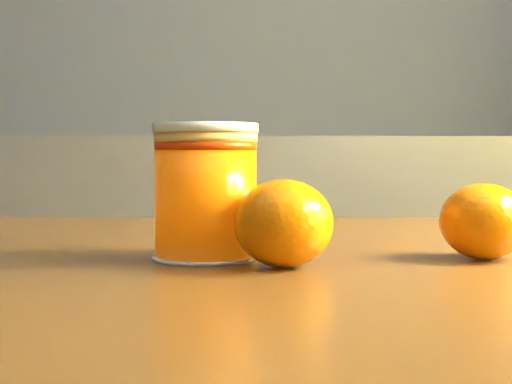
{
  "coord_description": "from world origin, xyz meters",
  "views": [
    {
      "loc": [
        0.62,
        -0.3,
        0.86
      ],
      "look_at": [
        0.63,
        0.24,
        0.83
      ],
      "focal_mm": 50.0,
      "sensor_mm": 36.0,
      "label": 1
    }
  ],
  "objects": [
    {
      "name": "juice_glass",
      "position": [
        0.59,
        0.23,
        0.83
      ],
      "size": [
        0.08,
        0.08,
        0.1
      ],
      "rotation": [
        0.0,
        0.0,
        0.09
      ],
      "color": "#FF6305",
      "rests_on": "table"
    },
    {
      "name": "orange_front",
      "position": [
        0.65,
        0.19,
        0.81
      ],
      "size": [
        0.08,
        0.08,
        0.06
      ],
      "primitive_type": "ellipsoid",
      "rotation": [
        0.0,
        0.0,
        0.17
      ],
      "color": "orange",
      "rests_on": "table"
    },
    {
      "name": "orange_back",
      "position": [
        0.8,
        0.22,
        0.81
      ],
      "size": [
        0.08,
        0.08,
        0.06
      ],
      "primitive_type": "ellipsoid",
      "rotation": [
        0.0,
        0.0,
        -0.34
      ],
      "color": "orange",
      "rests_on": "table"
    }
  ]
}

